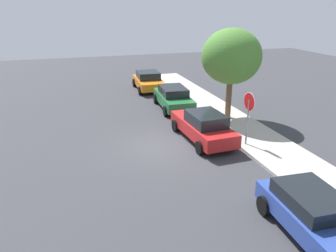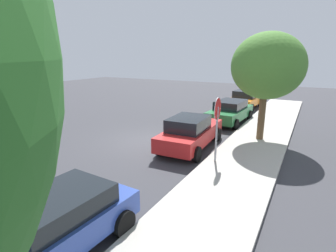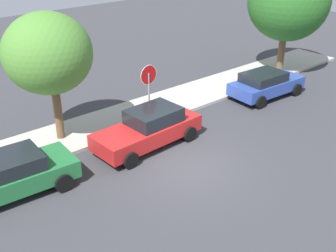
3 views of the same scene
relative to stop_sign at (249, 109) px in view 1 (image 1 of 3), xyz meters
The scene contains 8 objects.
ground_plane 4.52m from the stop_sign, 107.46° to the right, with size 60.00×60.00×0.00m, color #38383D.
sidewalk_curb 2.39m from the stop_sign, 142.23° to the left, with size 32.00×2.75×0.14m, color #B2ADA3.
stop_sign is the anchor object (origin of this frame).
parked_car_red 2.40m from the stop_sign, 128.09° to the right, with size 4.58×2.10×1.52m.
parked_car_blue 6.61m from the stop_sign, 12.79° to the right, with size 4.07×2.12×1.34m.
parked_car_green 7.11m from the stop_sign, 168.43° to the right, with size 4.37×2.16×1.43m.
parked_car_orange 12.41m from the stop_sign, behind, with size 4.14×2.25×1.43m.
street_tree_mid_block 4.46m from the stop_sign, 165.16° to the left, with size 3.39×3.39×5.27m.
Camera 1 is at (13.97, -4.02, 6.49)m, focal length 35.00 mm.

